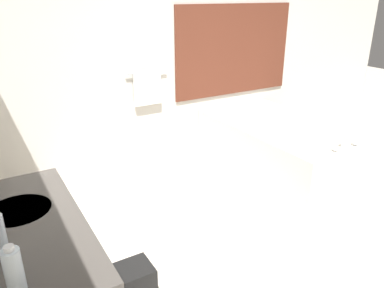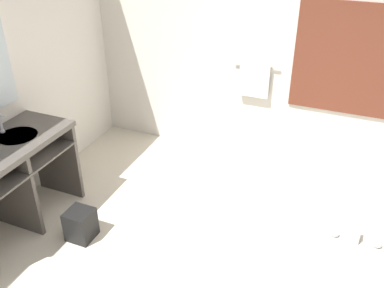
# 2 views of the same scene
# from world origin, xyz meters

# --- Properties ---
(ground_plane) EXTENTS (16.00, 16.00, 0.00)m
(ground_plane) POSITION_xyz_m (0.00, 0.00, 0.00)
(ground_plane) COLOR beige
(ground_plane) RESTS_ON ground
(wall_back_with_blinds) EXTENTS (7.40, 0.13, 2.70)m
(wall_back_with_blinds) POSITION_xyz_m (0.03, 2.23, 1.35)
(wall_back_with_blinds) COLOR silver
(wall_back_with_blinds) RESTS_ON ground_plane
(vanity_counter) EXTENTS (0.58, 1.25, 0.87)m
(vanity_counter) POSITION_xyz_m (-1.90, 0.16, 0.63)
(vanity_counter) COLOR #4C4742
(vanity_counter) RESTS_ON ground_plane
(bathtub) EXTENTS (1.06, 1.88, 0.72)m
(bathtub) POSITION_xyz_m (0.93, 1.25, 0.33)
(bathtub) COLOR silver
(bathtub) RESTS_ON ground_plane
(water_bottle_1) EXTENTS (0.07, 0.07, 0.22)m
(water_bottle_1) POSITION_xyz_m (-1.99, -0.32, 0.97)
(water_bottle_1) COLOR white
(water_bottle_1) RESTS_ON vanity_counter
(waste_bin) EXTENTS (0.23, 0.23, 0.28)m
(waste_bin) POSITION_xyz_m (-1.30, 0.25, 0.14)
(waste_bin) COLOR black
(waste_bin) RESTS_ON ground_plane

